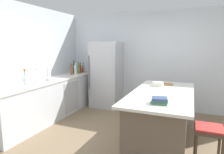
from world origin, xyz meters
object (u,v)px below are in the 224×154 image
at_px(wine_bottle, 74,68).
at_px(hot_sauce_bottle, 83,70).
at_px(bar_stool, 209,136).
at_px(soda_bottle, 75,69).
at_px(sink_faucet, 36,75).
at_px(mixing_bowl, 158,84).
at_px(gin_bottle, 83,68).
at_px(flower_vase, 25,80).
at_px(cutting_board, 165,84).
at_px(refrigerator, 106,75).
at_px(vinegar_bottle, 71,70).
at_px(cookbook_stack, 159,101).
at_px(syrup_bottle, 80,69).
at_px(paper_towel_roll, 48,74).
at_px(olive_oil_bottle, 79,69).

bearing_deg(wine_bottle, hot_sauce_bottle, 70.13).
relative_size(bar_stool, soda_bottle, 2.03).
bearing_deg(sink_faucet, bar_stool, -9.20).
height_order(sink_faucet, mixing_bowl, sink_faucet).
bearing_deg(gin_bottle, flower_vase, -91.40).
height_order(hot_sauce_bottle, cutting_board, hot_sauce_bottle).
distance_m(refrigerator, vinegar_bottle, 0.97).
xyz_separation_m(soda_bottle, cookbook_stack, (2.59, -1.89, -0.11)).
height_order(hot_sauce_bottle, cookbook_stack, hot_sauce_bottle).
bearing_deg(bar_stool, syrup_bottle, 146.39).
bearing_deg(soda_bottle, bar_stool, -30.09).
bearing_deg(cookbook_stack, sink_faucet, 168.34).
relative_size(hot_sauce_bottle, soda_bottle, 0.62).
bearing_deg(cookbook_stack, hot_sauce_bottle, 138.67).
bearing_deg(mixing_bowl, sink_faucet, -165.77).
height_order(paper_towel_roll, cutting_board, paper_towel_roll).
distance_m(bar_stool, cookbook_stack, 0.76).
relative_size(refrigerator, cutting_board, 5.61).
relative_size(wine_bottle, cutting_board, 1.13).
bearing_deg(wine_bottle, bar_stool, -30.57).
distance_m(paper_towel_roll, olive_oil_bottle, 1.24).
bearing_deg(gin_bottle, cutting_board, -20.78).
distance_m(refrigerator, paper_towel_roll, 1.63).
relative_size(sink_faucet, paper_towel_roll, 0.96).
relative_size(sink_faucet, syrup_bottle, 1.02).
bearing_deg(paper_towel_roll, olive_oil_bottle, 88.27).
relative_size(soda_bottle, vinegar_bottle, 1.10).
bearing_deg(cookbook_stack, bar_stool, 1.36).
relative_size(hot_sauce_bottle, olive_oil_bottle, 0.64).
bearing_deg(olive_oil_bottle, paper_towel_roll, -91.73).
bearing_deg(vinegar_bottle, syrup_bottle, 82.50).
xyz_separation_m(hot_sauce_bottle, vinegar_bottle, (-0.07, -0.48, 0.04)).
bearing_deg(vinegar_bottle, paper_towel_roll, -88.45).
height_order(hot_sauce_bottle, soda_bottle, soda_bottle).
xyz_separation_m(flower_vase, soda_bottle, (0.08, 1.69, 0.03)).
bearing_deg(hot_sauce_bottle, refrigerator, -3.46).
bearing_deg(syrup_bottle, cookbook_stack, -39.90).
xyz_separation_m(gin_bottle, syrup_bottle, (0.01, -0.18, 0.00)).
bearing_deg(bar_stool, gin_bottle, 144.27).
xyz_separation_m(refrigerator, syrup_bottle, (-0.81, -0.05, 0.13)).
relative_size(sink_faucet, wine_bottle, 0.82).
height_order(syrup_bottle, cutting_board, syrup_bottle).
bearing_deg(refrigerator, bar_stool, -42.10).
bearing_deg(bar_stool, sink_faucet, 170.80).
xyz_separation_m(sink_faucet, gin_bottle, (0.10, 1.80, -0.04)).
bearing_deg(cutting_board, wine_bottle, 167.39).
distance_m(gin_bottle, vinegar_bottle, 0.57).
xyz_separation_m(bar_stool, cutting_board, (-0.75, 1.39, 0.37)).
distance_m(hot_sauce_bottle, wine_bottle, 0.31).
height_order(refrigerator, syrup_bottle, refrigerator).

